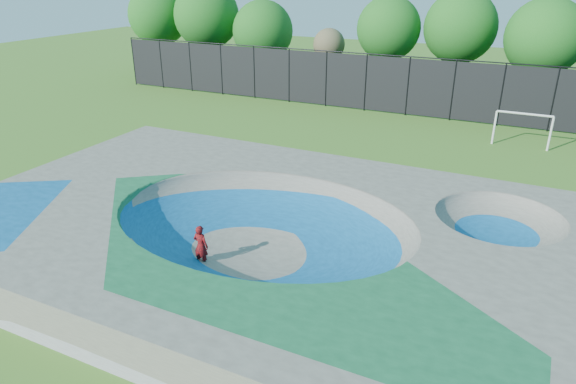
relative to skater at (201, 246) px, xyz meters
The scene contains 7 objects.
ground 2.36m from the skater, 49.57° to the left, with size 120.00×120.00×0.00m, color #37641B.
skate_deck 2.23m from the skater, 49.57° to the left, with size 22.00×14.00×1.50m, color gray.
skater is the anchor object (origin of this frame).
skateboard 0.73m from the skater, ahead, with size 0.78×0.22×0.05m, color black.
soccer_goal 20.63m from the skater, 64.02° to the left, with size 3.05×0.12×2.01m.
fence 22.78m from the skater, 86.35° to the left, with size 48.09×0.09×4.04m.
treeline 28.11m from the skater, 85.55° to the left, with size 53.75×7.00×8.50m.
Camera 1 is at (7.79, -14.09, 9.33)m, focal length 32.00 mm.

